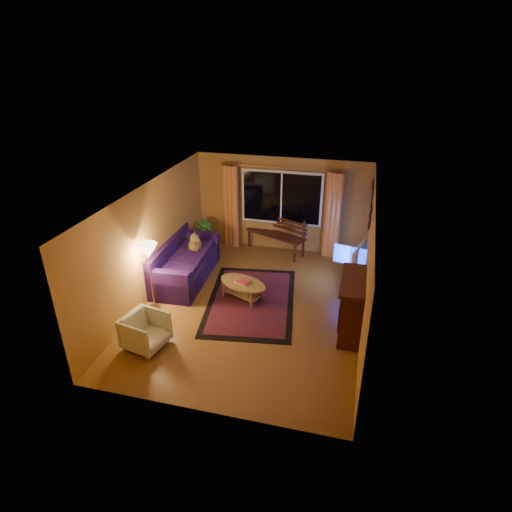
% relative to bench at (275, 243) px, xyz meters
% --- Properties ---
extents(floor, '(4.50, 6.00, 0.02)m').
position_rel_bench_xyz_m(floor, '(0.09, -2.75, -0.26)').
color(floor, brown).
rests_on(floor, ground).
extents(ceiling, '(4.50, 6.00, 0.02)m').
position_rel_bench_xyz_m(ceiling, '(0.09, -2.75, 2.26)').
color(ceiling, white).
rests_on(ceiling, ground).
extents(wall_back, '(4.50, 0.02, 2.50)m').
position_rel_bench_xyz_m(wall_back, '(0.09, 0.26, 1.00)').
color(wall_back, '#B68138').
rests_on(wall_back, ground).
extents(wall_left, '(0.02, 6.00, 2.50)m').
position_rel_bench_xyz_m(wall_left, '(-2.17, -2.75, 1.00)').
color(wall_left, '#B68138').
rests_on(wall_left, ground).
extents(wall_right, '(0.02, 6.00, 2.50)m').
position_rel_bench_xyz_m(wall_right, '(2.35, -2.75, 1.00)').
color(wall_right, '#B68138').
rests_on(wall_right, ground).
extents(window, '(2.00, 0.02, 1.30)m').
position_rel_bench_xyz_m(window, '(0.09, 0.19, 1.20)').
color(window, black).
rests_on(window, wall_back).
extents(curtain_rod, '(3.20, 0.03, 0.03)m').
position_rel_bench_xyz_m(curtain_rod, '(0.09, 0.15, 2.00)').
color(curtain_rod, '#BF8C3F').
rests_on(curtain_rod, wall_back).
extents(curtain_left, '(0.36, 0.36, 2.24)m').
position_rel_bench_xyz_m(curtain_left, '(-1.26, 0.13, 0.87)').
color(curtain_left, orange).
rests_on(curtain_left, ground).
extents(curtain_right, '(0.36, 0.36, 2.24)m').
position_rel_bench_xyz_m(curtain_right, '(1.44, 0.13, 0.87)').
color(curtain_right, orange).
rests_on(curtain_right, ground).
extents(bench, '(1.71, 1.12, 0.50)m').
position_rel_bench_xyz_m(bench, '(0.00, 0.00, 0.00)').
color(bench, '#371812').
rests_on(bench, ground).
extents(potted_plant, '(0.57, 0.57, 0.83)m').
position_rel_bench_xyz_m(potted_plant, '(-1.89, -0.37, 0.17)').
color(potted_plant, '#235B1E').
rests_on(potted_plant, ground).
extents(sofa, '(1.12, 2.38, 0.94)m').
position_rel_bench_xyz_m(sofa, '(-1.75, -1.97, 0.22)').
color(sofa, '#230F47').
rests_on(sofa, ground).
extents(dog, '(0.32, 0.44, 0.48)m').
position_rel_bench_xyz_m(dog, '(-1.70, -1.44, 0.46)').
color(dog, olive).
rests_on(dog, sofa).
extents(armchair, '(0.79, 0.82, 0.72)m').
position_rel_bench_xyz_m(armchair, '(-1.46, -4.52, 0.11)').
color(armchair, beige).
rests_on(armchair, ground).
extents(floor_lamp, '(0.27, 0.27, 1.48)m').
position_rel_bench_xyz_m(floor_lamp, '(-1.91, -3.32, 0.49)').
color(floor_lamp, '#BF8C3F').
rests_on(floor_lamp, ground).
extents(rug, '(2.24, 3.13, 0.02)m').
position_rel_bench_xyz_m(rug, '(0.01, -2.56, -0.24)').
color(rug, maroon).
rests_on(rug, ground).
extents(coffee_table, '(1.48, 1.48, 0.41)m').
position_rel_bench_xyz_m(coffee_table, '(-0.19, -2.51, -0.04)').
color(coffee_table, olive).
rests_on(coffee_table, ground).
extents(tv_console, '(0.48, 1.20, 0.49)m').
position_rel_bench_xyz_m(tv_console, '(2.09, -1.34, -0.00)').
color(tv_console, black).
rests_on(tv_console, ground).
extents(television, '(0.34, 0.96, 0.55)m').
position_rel_bench_xyz_m(television, '(2.09, -1.34, 0.51)').
color(television, black).
rests_on(television, tv_console).
extents(fireplace, '(0.40, 1.20, 1.10)m').
position_rel_bench_xyz_m(fireplace, '(2.14, -3.15, 0.30)').
color(fireplace, maroon).
rests_on(fireplace, ground).
extents(mirror_cluster, '(0.06, 0.60, 0.56)m').
position_rel_bench_xyz_m(mirror_cluster, '(2.30, -1.45, 1.55)').
color(mirror_cluster, black).
rests_on(mirror_cluster, wall_right).
extents(painting, '(0.04, 0.76, 0.96)m').
position_rel_bench_xyz_m(painting, '(2.31, -0.30, 1.40)').
color(painting, '#C8572A').
rests_on(painting, wall_right).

